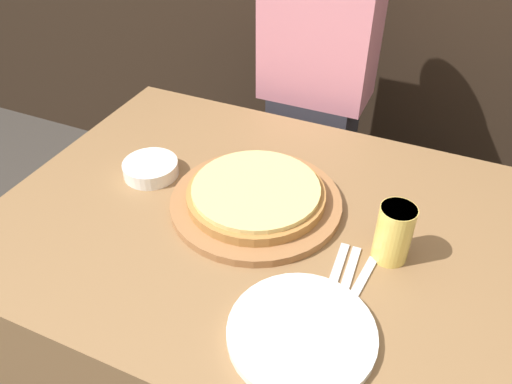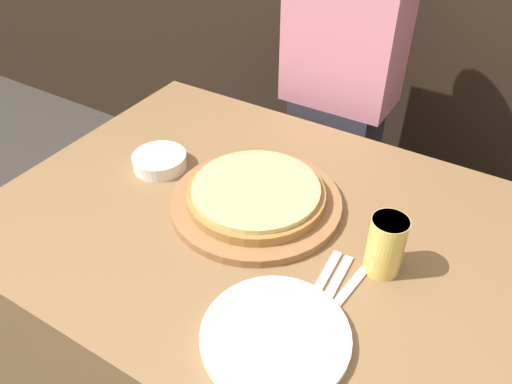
# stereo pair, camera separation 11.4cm
# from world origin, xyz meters

# --- Properties ---
(dining_table) EXTENTS (1.23, 0.89, 0.70)m
(dining_table) POSITION_xyz_m (0.00, 0.00, 0.35)
(dining_table) COLOR olive
(dining_table) RESTS_ON ground_plane
(pizza_on_board) EXTENTS (0.40, 0.40, 0.06)m
(pizza_on_board) POSITION_xyz_m (-0.04, 0.04, 0.73)
(pizza_on_board) COLOR #99663D
(pizza_on_board) RESTS_ON dining_table
(beer_glass) EXTENTS (0.07, 0.07, 0.13)m
(beer_glass) POSITION_xyz_m (0.28, -0.00, 0.77)
(beer_glass) COLOR #E5C65B
(beer_glass) RESTS_ON dining_table
(dinner_plate) EXTENTS (0.27, 0.27, 0.02)m
(dinner_plate) POSITION_xyz_m (0.18, -0.26, 0.71)
(dinner_plate) COLOR white
(dinner_plate) RESTS_ON dining_table
(side_bowl) EXTENTS (0.14, 0.14, 0.04)m
(side_bowl) POSITION_xyz_m (-0.33, 0.04, 0.72)
(side_bowl) COLOR white
(side_bowl) RESTS_ON dining_table
(fork) EXTENTS (0.03, 0.20, 0.00)m
(fork) POSITION_xyz_m (0.19, -0.11, 0.70)
(fork) COLOR silver
(fork) RESTS_ON dining_table
(dinner_knife) EXTENTS (0.03, 0.20, 0.00)m
(dinner_knife) POSITION_xyz_m (0.22, -0.11, 0.70)
(dinner_knife) COLOR silver
(dinner_knife) RESTS_ON dining_table
(spoon) EXTENTS (0.04, 0.17, 0.00)m
(spoon) POSITION_xyz_m (0.24, -0.11, 0.70)
(spoon) COLOR silver
(spoon) RESTS_ON dining_table
(diner_person) EXTENTS (0.34, 0.20, 1.30)m
(diner_person) POSITION_xyz_m (-0.10, 0.65, 0.64)
(diner_person) COLOR #33333D
(diner_person) RESTS_ON ground_plane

